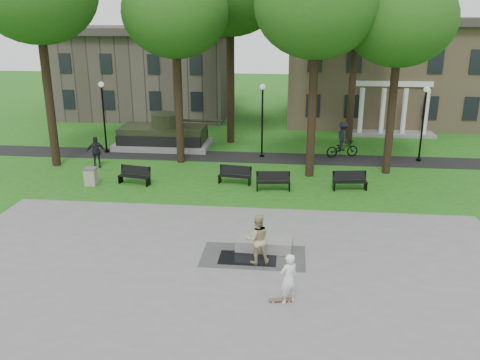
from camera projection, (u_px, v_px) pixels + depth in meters
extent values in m
plane|color=#1B5814|center=(232.00, 233.00, 21.71)|extent=(120.00, 120.00, 0.00)
cube|color=gray|center=(214.00, 294.00, 16.99)|extent=(22.00, 16.00, 0.02)
cube|color=black|center=(254.00, 157.00, 33.04)|extent=(44.00, 2.60, 0.01)
cube|color=#9E8460|center=(382.00, 73.00, 44.02)|extent=(16.00, 11.00, 8.00)
cube|color=#38332D|center=(386.00, 21.00, 42.68)|extent=(17.00, 12.00, 0.60)
cube|color=silver|center=(393.00, 84.00, 38.89)|extent=(6.00, 0.30, 0.40)
cube|color=#4C443D|center=(148.00, 74.00, 46.70)|extent=(15.00, 10.00, 7.20)
cylinder|color=black|center=(48.00, 93.00, 30.00)|extent=(0.52, 0.52, 8.96)
cylinder|color=black|center=(179.00, 99.00, 30.82)|extent=(0.48, 0.48, 8.00)
ellipsoid|color=#265213|center=(175.00, 12.00, 29.26)|extent=(6.20, 6.20, 5.27)
cylinder|color=black|center=(312.00, 104.00, 28.09)|extent=(0.50, 0.50, 8.32)
ellipsoid|color=#265213|center=(317.00, 5.00, 26.46)|extent=(6.60, 6.60, 5.61)
cylinder|color=black|center=(392.00, 108.00, 28.69)|extent=(0.46, 0.46, 7.68)
ellipsoid|color=#265213|center=(400.00, 19.00, 27.18)|extent=(6.00, 6.00, 5.10)
cylinder|color=black|center=(230.00, 78.00, 35.57)|extent=(0.54, 0.54, 9.28)
cylinder|color=black|center=(352.00, 83.00, 35.30)|extent=(0.50, 0.50, 8.64)
ellipsoid|color=#265213|center=(358.00, 1.00, 33.61)|extent=(6.40, 6.40, 5.44)
cylinder|color=black|center=(104.00, 120.00, 33.63)|extent=(0.12, 0.12, 4.40)
sphere|color=silver|center=(101.00, 84.00, 32.90)|extent=(0.36, 0.36, 0.36)
cylinder|color=black|center=(107.00, 151.00, 34.30)|extent=(0.32, 0.32, 0.16)
cylinder|color=black|center=(262.00, 124.00, 32.59)|extent=(0.12, 0.12, 4.40)
sphere|color=silver|center=(263.00, 87.00, 31.85)|extent=(0.36, 0.36, 0.36)
cylinder|color=black|center=(262.00, 155.00, 33.25)|extent=(0.32, 0.32, 0.16)
cylinder|color=black|center=(422.00, 127.00, 31.60)|extent=(0.12, 0.12, 4.40)
sphere|color=silver|center=(427.00, 89.00, 30.86)|extent=(0.36, 0.36, 0.36)
cylinder|color=black|center=(419.00, 160.00, 32.26)|extent=(0.32, 0.32, 0.16)
cube|color=gray|center=(164.00, 144.00, 35.52)|extent=(6.50, 3.40, 0.40)
cube|color=#2C311A|center=(163.00, 134.00, 35.28)|extent=(5.80, 2.80, 1.10)
cube|color=black|center=(158.00, 141.00, 34.07)|extent=(5.80, 0.35, 0.70)
cube|color=black|center=(168.00, 133.00, 36.62)|extent=(5.80, 0.35, 0.70)
cylinder|color=#2C311A|center=(167.00, 120.00, 34.94)|extent=(2.10, 2.10, 0.90)
cylinder|color=#2C311A|center=(200.00, 121.00, 34.71)|extent=(3.20, 0.18, 0.18)
cube|color=black|center=(248.00, 258.00, 19.43)|extent=(2.20, 1.20, 0.00)
cube|color=gray|center=(264.00, 244.00, 20.13)|extent=(2.25, 1.13, 0.45)
cube|color=brown|center=(281.00, 300.00, 16.53)|extent=(0.80, 0.32, 0.07)
imported|color=white|center=(289.00, 279.00, 16.20)|extent=(0.75, 0.69, 1.73)
imported|color=tan|center=(257.00, 239.00, 18.82)|extent=(1.09, 0.94, 1.93)
imported|color=black|center=(96.00, 152.00, 30.73)|extent=(1.21, 0.83, 1.91)
imported|color=black|center=(342.00, 148.00, 33.03)|extent=(2.28, 1.38, 1.13)
imported|color=black|center=(343.00, 136.00, 32.77)|extent=(1.04, 1.37, 1.88)
cube|color=black|center=(134.00, 176.00, 27.76)|extent=(1.85, 0.81, 0.05)
cube|color=black|center=(135.00, 170.00, 27.87)|extent=(1.79, 0.52, 0.50)
cube|color=black|center=(119.00, 180.00, 27.91)|extent=(0.15, 0.45, 0.45)
cube|color=black|center=(149.00, 181.00, 27.74)|extent=(0.15, 0.45, 0.45)
cube|color=black|center=(235.00, 176.00, 27.81)|extent=(1.85, 0.71, 0.05)
cube|color=black|center=(235.00, 170.00, 27.92)|extent=(1.80, 0.42, 0.50)
cube|color=black|center=(219.00, 180.00, 27.96)|extent=(0.13, 0.45, 0.45)
cube|color=black|center=(250.00, 181.00, 27.79)|extent=(0.13, 0.45, 0.45)
cube|color=black|center=(273.00, 182.00, 26.78)|extent=(1.83, 0.61, 0.05)
cube|color=black|center=(274.00, 176.00, 26.89)|extent=(1.81, 0.32, 0.50)
cube|color=black|center=(257.00, 186.00, 26.93)|extent=(0.10, 0.45, 0.45)
cube|color=black|center=(289.00, 187.00, 26.76)|extent=(0.10, 0.45, 0.45)
cube|color=black|center=(350.00, 182.00, 26.85)|extent=(1.85, 0.70, 0.05)
cube|color=black|center=(350.00, 175.00, 26.97)|extent=(1.80, 0.40, 0.50)
cube|color=black|center=(333.00, 185.00, 27.01)|extent=(0.12, 0.45, 0.45)
cube|color=black|center=(366.00, 187.00, 26.84)|extent=(0.12, 0.45, 0.45)
cube|color=#9E9282|center=(91.00, 177.00, 27.68)|extent=(0.61, 0.61, 0.90)
cube|color=#4C4C4C|center=(90.00, 168.00, 27.53)|extent=(0.67, 0.67, 0.06)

